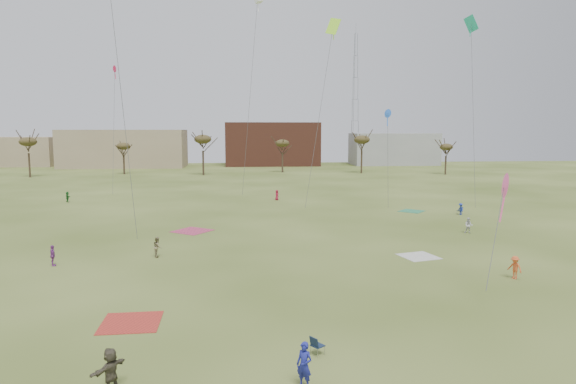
{
  "coord_description": "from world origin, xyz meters",
  "views": [
    {
      "loc": [
        -3.15,
        -23.39,
        9.9
      ],
      "look_at": [
        0.0,
        12.0,
        5.5
      ],
      "focal_mm": 31.23,
      "sensor_mm": 36.0,
      "label": 1
    }
  ],
  "objects": [
    {
      "name": "ground",
      "position": [
        0.0,
        0.0,
        0.0
      ],
      "size": [
        260.0,
        260.0,
        0.0
      ],
      "primitive_type": "plane",
      "color": "#3B4E18",
      "rests_on": "ground"
    },
    {
      "name": "flyer_near_right",
      "position": [
        -0.9,
        -5.21,
        0.91
      ],
      "size": [
        0.79,
        0.76,
        1.82
      ],
      "primitive_type": "imported",
      "rotation": [
        0.0,
        0.0,
        5.59
      ],
      "color": "navy",
      "rests_on": "ground"
    },
    {
      "name": "spectator_fore_b",
      "position": [
        -9.95,
        15.79,
        0.79
      ],
      "size": [
        0.73,
        0.86,
        1.59
      ],
      "primitive_type": "imported",
      "rotation": [
        0.0,
        0.0,
        1.74
      ],
      "color": "#847A54",
      "rests_on": "ground"
    },
    {
      "name": "spectator_fore_c",
      "position": [
        -8.25,
        -4.92,
        0.88
      ],
      "size": [
        1.33,
        1.64,
        1.75
      ],
      "primitive_type": "imported",
      "rotation": [
        0.0,
        0.0,
        4.12
      ],
      "color": "brown",
      "rests_on": "ground"
    },
    {
      "name": "flyer_mid_b",
      "position": [
        14.86,
        7.7,
        0.78
      ],
      "size": [
        0.98,
        1.16,
        1.55
      ],
      "primitive_type": "imported",
      "rotation": [
        0.0,
        0.0,
        5.2
      ],
      "color": "#D75628",
      "rests_on": "ground"
    },
    {
      "name": "spectator_mid_d",
      "position": [
        -17.15,
        13.74,
        0.78
      ],
      "size": [
        0.7,
        0.99,
        1.56
      ],
      "primitive_type": "imported",
      "rotation": [
        0.0,
        0.0,
        1.96
      ],
      "color": "#8C3E94",
      "rests_on": "ground"
    },
    {
      "name": "spectator_mid_e",
      "position": [
        18.44,
        22.37,
        0.76
      ],
      "size": [
        0.92,
        0.86,
        1.51
      ],
      "primitive_type": "imported",
      "rotation": [
        0.0,
        0.0,
        5.77
      ],
      "color": "silver",
      "rests_on": "ground"
    },
    {
      "name": "flyer_far_a",
      "position": [
        -27.47,
        47.6,
        0.72
      ],
      "size": [
        1.14,
        1.33,
        1.45
      ],
      "primitive_type": "imported",
      "rotation": [
        0.0,
        0.0,
        2.21
      ],
      "color": "#236929",
      "rests_on": "ground"
    },
    {
      "name": "flyer_far_b",
      "position": [
        1.53,
        47.04,
        0.73
      ],
      "size": [
        0.77,
        0.85,
        1.46
      ],
      "primitive_type": "imported",
      "rotation": [
        0.0,
        0.0,
        1.03
      ],
      "color": "maroon",
      "rests_on": "ground"
    },
    {
      "name": "flyer_far_c",
      "position": [
        22.24,
        32.71,
        0.69
      ],
      "size": [
        0.65,
        0.96,
        1.38
      ],
      "primitive_type": "imported",
      "rotation": [
        0.0,
        0.0,
        4.87
      ],
      "color": "#213799",
      "rests_on": "ground"
    },
    {
      "name": "blanket_red",
      "position": [
        -9.05,
        2.07,
        0.0
      ],
      "size": [
        3.07,
        3.07,
        0.03
      ],
      "primitive_type": "cube",
      "rotation": [
        0.0,
        0.0,
        1.6
      ],
      "color": "#B93025",
      "rests_on": "ground"
    },
    {
      "name": "blanket_cream",
      "position": [
        10.52,
        14.02,
        0.0
      ],
      "size": [
        3.25,
        3.25,
        0.03
      ],
      "primitive_type": "cube",
      "rotation": [
        0.0,
        0.0,
        1.84
      ],
      "color": "silver",
      "rests_on": "ground"
    },
    {
      "name": "blanket_plum",
      "position": [
        -8.27,
        25.79,
        0.0
      ],
      "size": [
        4.47,
        4.47,
        0.03
      ],
      "primitive_type": "cube",
      "rotation": [
        0.0,
        0.0,
        2.51
      ],
      "color": "#B5375B",
      "rests_on": "ground"
    },
    {
      "name": "blanket_olive",
      "position": [
        17.39,
        35.72,
        0.0
      ],
      "size": [
        3.71,
        3.71,
        0.03
      ],
      "primitive_type": "cube",
      "rotation": [
        0.0,
        0.0,
        0.84
      ],
      "color": "#308659",
      "rests_on": "ground"
    },
    {
      "name": "camp_chair_center",
      "position": [
        0.02,
        -2.45,
        0.26
      ],
      "size": [
        0.73,
        0.72,
        0.87
      ],
      "rotation": [
        0.0,
        0.0,
        2.2
      ],
      "color": "#16233D",
      "rests_on": "ground"
    },
    {
      "name": "camp_chair_right",
      "position": [
        22.28,
        32.96,
        0.26
      ],
      "size": [
        0.67,
        0.64,
        0.87
      ],
      "rotation": [
        0.0,
        0.0,
        5.02
      ],
      "color": "#15213B",
      "rests_on": "ground"
    },
    {
      "name": "kites_aloft",
      "position": [
        -4.28,
        26.53,
        21.5
      ],
      "size": [
        71.33,
        55.99,
        27.06
      ],
      "color": "red",
      "rests_on": "ground"
    },
    {
      "name": "tree_line",
      "position": [
        -2.85,
        79.12,
        7.09
      ],
      "size": [
        117.44,
        49.32,
        8.91
      ],
      "color": "#3A2B1E",
      "rests_on": "ground"
    },
    {
      "name": "building_tan",
      "position": [
        -35.0,
        115.0,
        5.0
      ],
      "size": [
        32.0,
        14.0,
        10.0
      ],
      "primitive_type": "cube",
      "color": "#937F60",
      "rests_on": "ground"
    },
    {
      "name": "building_brick",
      "position": [
        5.0,
        120.0,
        6.0
      ],
      "size": [
        26.0,
        16.0,
        12.0
      ],
      "primitive_type": "cube",
      "color": "brown",
      "rests_on": "ground"
    },
    {
      "name": "building_grey",
      "position": [
        40.0,
        118.0,
        4.5
      ],
      "size": [
        24.0,
        12.0,
        9.0
      ],
      "primitive_type": "cube",
      "color": "gray",
      "rests_on": "ground"
    },
    {
      "name": "building_tan_west",
      "position": [
        -65.0,
        122.0,
        4.0
      ],
      "size": [
        20.0,
        12.0,
        8.0
      ],
      "primitive_type": "cube",
      "color": "#937F60",
      "rests_on": "ground"
    },
    {
      "name": "radio_tower",
      "position": [
        30.0,
        125.0,
        19.21
      ],
      "size": [
        1.51,
        1.72,
        41.0
      ],
      "color": "#9EA3A8",
      "rests_on": "ground"
    }
  ]
}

